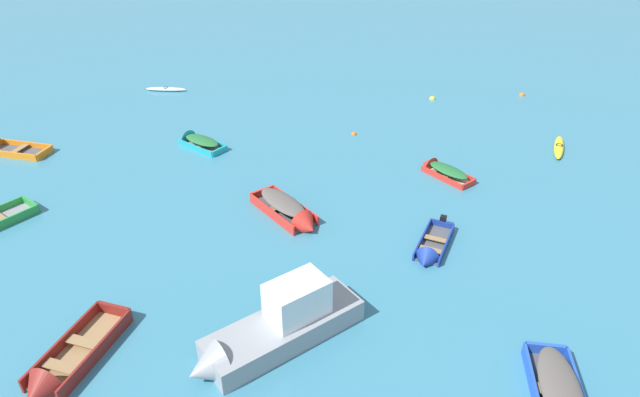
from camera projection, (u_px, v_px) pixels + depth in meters
name	position (u px, v px, depth m)	size (l,w,h in m)	color
rowboat_red_far_left	(440.00, 169.00, 29.90)	(3.22, 3.00, 1.06)	beige
rowboat_deep_blue_midfield_right	(430.00, 252.00, 23.44)	(1.90, 3.78, 1.05)	#4C4C51
rowboat_turquoise_back_row_center	(196.00, 141.00, 33.10)	(3.65, 2.66, 1.16)	gray
rowboat_maroon_cluster_outer	(59.00, 373.00, 17.65)	(1.96, 4.64, 1.35)	#99754C
kayak_white_back_row_right	(166.00, 89.00, 41.53)	(3.20, 0.85, 0.30)	white
motor_launch_grey_cluster_inner	(274.00, 329.00, 18.72)	(5.76, 5.97, 2.58)	gray
kayak_yellow_distant_center	(559.00, 147.00, 32.60)	(1.25, 3.48, 0.33)	yellow
rowboat_red_foreground_center	(291.00, 213.00, 25.80)	(4.20, 3.95, 1.33)	#4C4C51
mooring_buoy_between_boats_right	(432.00, 99.00, 40.07)	(0.46, 0.46, 0.46)	yellow
mooring_buoy_between_boats_left	(354.00, 135.00, 34.56)	(0.34, 0.34, 0.34)	orange
mooring_buoy_near_foreground	(522.00, 95.00, 40.75)	(0.43, 0.43, 0.43)	orange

